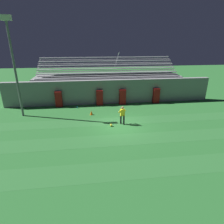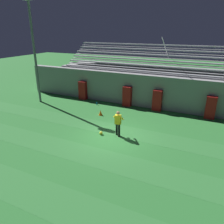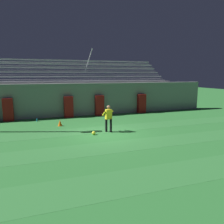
{
  "view_description": "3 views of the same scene",
  "coord_description": "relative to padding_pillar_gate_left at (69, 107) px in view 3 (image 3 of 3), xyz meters",
  "views": [
    {
      "loc": [
        -2.55,
        -14.74,
        6.98
      ],
      "look_at": [
        -0.65,
        0.05,
        1.3
      ],
      "focal_mm": 30.0,
      "sensor_mm": 36.0,
      "label": 1
    },
    {
      "loc": [
        5.37,
        -11.18,
        6.41
      ],
      "look_at": [
        -0.74,
        1.61,
        1.0
      ],
      "focal_mm": 35.0,
      "sensor_mm": 36.0,
      "label": 2
    },
    {
      "loc": [
        -3.83,
        -12.23,
        3.51
      ],
      "look_at": [
        0.46,
        0.08,
        1.29
      ],
      "focal_mm": 35.0,
      "sensor_mm": 36.0,
      "label": 3
    }
  ],
  "objects": [
    {
      "name": "back_wall",
      "position": [
        1.34,
        0.55,
        0.53
      ],
      "size": [
        24.0,
        0.6,
        2.8
      ],
      "primitive_type": "cube",
      "color": "gray",
      "rests_on": "ground"
    },
    {
      "name": "bleacher_stand",
      "position": [
        1.34,
        3.24,
        0.64
      ],
      "size": [
        18.0,
        4.75,
        5.83
      ],
      "color": "gray",
      "rests_on": "ground"
    },
    {
      "name": "padding_pillar_far_left",
      "position": [
        -4.59,
        0.0,
        0.0
      ],
      "size": [
        0.74,
        0.44,
        1.74
      ],
      "primitive_type": "cube",
      "color": "maroon",
      "rests_on": "ground"
    },
    {
      "name": "traffic_cone",
      "position": [
        -1.04,
        -3.01,
        -0.66
      ],
      "size": [
        0.3,
        0.3,
        0.42
      ],
      "primitive_type": "cone",
      "color": "orange",
      "rests_on": "ground"
    },
    {
      "name": "soccer_ball",
      "position": [
        0.6,
        -6.0,
        -0.76
      ],
      "size": [
        0.22,
        0.22,
        0.22
      ],
      "primitive_type": "sphere",
      "color": "yellow",
      "rests_on": "ground"
    },
    {
      "name": "padding_pillar_gate_right",
      "position": [
        2.68,
        0.0,
        0.0
      ],
      "size": [
        0.74,
        0.44,
        1.74
      ],
      "primitive_type": "cube",
      "color": "maroon",
      "rests_on": "ground"
    },
    {
      "name": "turf_stripe_mid",
      "position": [
        1.34,
        -8.44,
        -0.87
      ],
      "size": [
        28.0,
        1.76,
        0.01
      ],
      "primitive_type": "cube",
      "color": "#337A38",
      "rests_on": "ground"
    },
    {
      "name": "goalkeeper",
      "position": [
        1.64,
        -5.64,
        0.08
      ],
      "size": [
        0.62,
        0.59,
        1.67
      ],
      "color": "black",
      "rests_on": "ground"
    },
    {
      "name": "padding_pillar_far_right",
      "position": [
        6.76,
        0.0,
        0.0
      ],
      "size": [
        0.74,
        0.44,
        1.74
      ],
      "primitive_type": "cube",
      "color": "maroon",
      "rests_on": "ground"
    },
    {
      "name": "turf_stripe_near",
      "position": [
        1.34,
        -11.95,
        -0.87
      ],
      "size": [
        28.0,
        1.76,
        0.01
      ],
      "primitive_type": "cube",
      "color": "#337A38",
      "rests_on": "ground"
    },
    {
      "name": "turf_stripe_far",
      "position": [
        1.34,
        -4.93,
        -0.87
      ],
      "size": [
        28.0,
        1.76,
        0.01
      ],
      "primitive_type": "cube",
      "color": "#337A38",
      "rests_on": "ground"
    },
    {
      "name": "ground_plane",
      "position": [
        1.34,
        -5.95,
        -0.87
      ],
      "size": [
        80.0,
        80.0,
        0.0
      ],
      "primitive_type": "plane",
      "color": "#2D7533"
    },
    {
      "name": "water_bottle",
      "position": [
        -2.55,
        -0.93,
        -0.75
      ],
      "size": [
        0.07,
        0.07,
        0.24
      ],
      "primitive_type": "cylinder",
      "color": "#1E8CD8",
      "rests_on": "ground"
    },
    {
      "name": "padding_pillar_gate_left",
      "position": [
        0.0,
        0.0,
        0.0
      ],
      "size": [
        0.74,
        0.44,
        1.74
      ],
      "primitive_type": "cube",
      "color": "maroon",
      "rests_on": "ground"
    }
  ]
}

